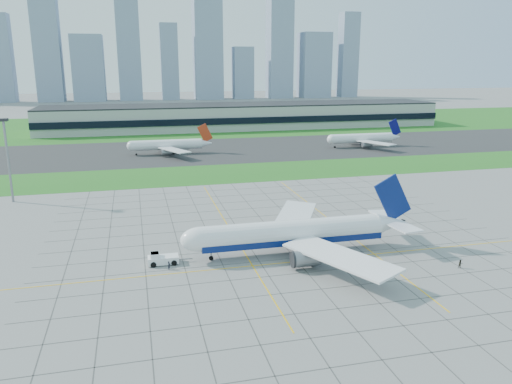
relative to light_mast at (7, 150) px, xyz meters
The scene contains 14 objects.
ground 96.89m from the light_mast, 42.88° to the right, with size 1400.00×1400.00×0.00m, color gray.
grass_median 76.07m from the light_mast, 19.65° to the left, with size 700.00×35.00×0.04m, color #22691E.
asphalt_taxiway 107.52m from the light_mast, 48.81° to the left, with size 700.00×75.00×0.04m, color #383838.
grass_far 203.13m from the light_mast, 69.78° to the left, with size 700.00×145.00×0.04m, color #22691E.
apron_markings 90.15m from the light_mast, 37.43° to the right, with size 120.00×130.00×0.03m.
terminal 198.37m from the light_mast, 56.29° to the left, with size 260.00×43.00×15.80m.
light_mast is the anchor object (origin of this frame).
city_skyline 461.11m from the light_mast, 82.33° to the left, with size 523.00×32.40×160.00m.
airliner 94.67m from the light_mast, 41.16° to the right, with size 53.89×54.66×16.98m.
pushback_tug 75.59m from the light_mast, 55.91° to the right, with size 9.42×3.33×2.62m.
crew_near 79.14m from the light_mast, 56.55° to the right, with size 0.66×0.43×1.81m, color black.
crew_far 129.39m from the light_mast, 37.69° to the right, with size 0.91×0.71×1.88m, color black.
distant_jet_1 91.86m from the light_mast, 54.38° to the left, with size 37.93×42.66×14.08m.
distant_jet_2 168.11m from the light_mast, 25.36° to the left, with size 38.55×42.66×14.08m.
Camera 1 is at (-32.75, -97.09, 41.12)m, focal length 35.00 mm.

